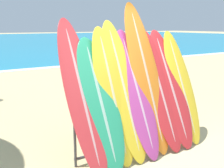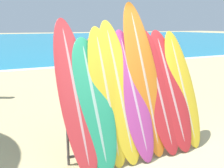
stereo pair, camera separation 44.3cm
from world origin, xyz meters
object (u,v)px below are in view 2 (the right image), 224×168
Objects in this scene: surfboard_slot_3 at (119,89)px; surfboard_slot_4 at (133,92)px; surfboard_rack at (133,121)px; surfboard_slot_6 at (158,90)px; surfboard_slot_0 at (75,93)px; surfboard_slot_7 at (170,88)px; person_mid_beach at (112,63)px; person_far_left at (92,61)px; surfboard_slot_5 at (144,76)px; surfboard_slot_1 at (94,102)px; person_far_right at (89,53)px; surfboard_slot_8 at (182,87)px; surfboard_slot_2 at (107,94)px.

surfboard_slot_4 is at bearing -9.76° from surfboard_slot_3.
surfboard_slot_6 is at bearing -0.12° from surfboard_rack.
surfboard_slot_0 is 1.71m from surfboard_slot_7.
person_far_left is at bearing 118.47° from person_mid_beach.
surfboard_slot_0 is 0.89× the size of surfboard_slot_5.
surfboard_slot_4 reaches higher than person_far_left.
surfboard_slot_1 is 1.45m from surfboard_slot_7.
surfboard_slot_7 reaches higher than person_far_right.
surfboard_slot_3 reaches higher than surfboard_slot_7.
surfboard_slot_1 is 0.96× the size of surfboard_slot_8.
person_far_left reaches higher than person_far_right.
surfboard_slot_3 reaches higher than person_mid_beach.
surfboard_slot_1 is 1.71m from surfboard_slot_8.
person_mid_beach is (1.81, 3.47, -0.08)m from surfboard_slot_2.
person_far_left is (-0.05, 1.52, -0.12)m from person_mid_beach.
surfboard_slot_0 is 1.45× the size of person_far_right.
surfboard_slot_4 is (0.70, 0.03, 0.06)m from surfboard_slot_1.
surfboard_slot_8 is 5.01m from person_far_left.
surfboard_slot_7 is 0.26m from surfboard_slot_8.
surfboard_slot_7 is at bearing -0.53° from surfboard_slot_2.
surfboard_slot_5 reaches higher than surfboard_slot_3.
surfboard_slot_4 is at bearing 2.24° from surfboard_slot_1.
person_mid_beach is at bearing 84.54° from surfboard_slot_8.
surfboard_slot_6 is at bearing -22.45° from surfboard_slot_5.
person_mid_beach is (0.60, 3.48, -0.05)m from surfboard_slot_7.
surfboard_slot_1 is 0.95× the size of surfboard_slot_7.
surfboard_slot_8 is at bearing -7.41° from surfboard_slot_5.
surfboard_slot_6 is 1.31× the size of person_far_left.
surfboard_slot_6 is at bearing -77.45° from person_mid_beach.
surfboard_slot_1 is at bearing -19.01° from surfboard_slot_0.
surfboard_slot_8 is (1.97, -0.07, -0.11)m from surfboard_slot_0.
surfboard_slot_3 is 1.26m from surfboard_slot_8.
surfboard_slot_8 reaches higher than person_far_left.
person_far_left is at bearing 86.82° from surfboard_slot_8.
surfboard_slot_4 reaches higher than surfboard_slot_6.
surfboard_slot_4 is 1.32× the size of person_far_left.
surfboard_slot_8 is at bearing -0.29° from surfboard_slot_6.
surfboard_slot_8 is 1.13× the size of person_mid_beach.
surfboard_slot_4 is 7.98m from person_far_right.
surfboard_slot_0 reaches higher than person_far_left.
surfboard_slot_7 is at bearing 0.43° from surfboard_slot_6.
surfboard_slot_0 reaches higher than surfboard_slot_8.
surfboard_slot_6 is (1.19, 0.03, 0.05)m from surfboard_slot_1.
surfboard_rack is 0.68m from surfboard_slot_6.
surfboard_slot_0 reaches higher than surfboard_slot_2.
person_far_left is (0.28, 5.00, -0.15)m from surfboard_slot_8.
surfboard_slot_7 is at bearing 0.11° from surfboard_slot_4.
surfboard_slot_7 is 1.15× the size of person_mid_beach.
surfboard_slot_0 is 1.22m from surfboard_slot_5.
surfboard_slot_0 is 0.72m from surfboard_slot_3.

